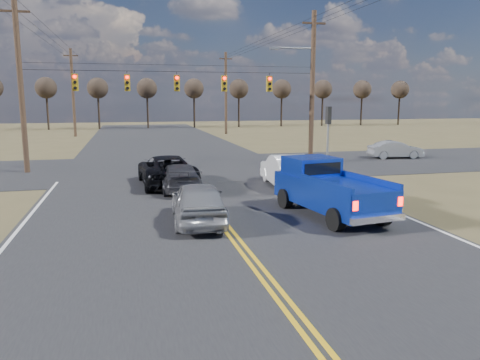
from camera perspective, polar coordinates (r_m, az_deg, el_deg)
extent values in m
plane|color=brown|center=(12.87, 1.38, -9.79)|extent=(160.00, 160.00, 0.00)
cube|color=#28282B|center=(22.35, -5.25, -1.36)|extent=(14.00, 120.00, 0.02)
cube|color=#28282B|center=(30.18, -7.47, 1.52)|extent=(120.00, 12.00, 0.02)
cylinder|color=#473323|center=(30.28, -25.16, 10.20)|extent=(0.32, 0.32, 10.00)
cube|color=#473323|center=(30.67, -25.76, 18.05)|extent=(1.60, 0.12, 0.12)
cylinder|color=#473323|center=(32.10, 8.80, 10.93)|extent=(0.32, 0.32, 10.00)
cube|color=#473323|center=(32.46, 9.01, 18.36)|extent=(1.60, 0.12, 0.12)
cylinder|color=black|center=(29.92, -7.73, 12.96)|extent=(18.00, 0.02, 0.02)
cylinder|color=black|center=(29.94, -7.75, 13.73)|extent=(18.00, 0.02, 0.02)
cube|color=#B28C14|center=(29.86, -19.45, 11.16)|extent=(0.34, 0.24, 1.00)
cylinder|color=#FF0C05|center=(29.73, -19.52, 11.81)|extent=(0.20, 0.06, 0.20)
cylinder|color=black|center=(29.72, -19.48, 11.17)|extent=(0.20, 0.06, 0.20)
cylinder|color=black|center=(29.71, -19.44, 10.54)|extent=(0.20, 0.06, 0.20)
cube|color=black|center=(29.71, -19.54, 12.02)|extent=(0.24, 0.14, 0.03)
cube|color=#B28C14|center=(29.72, -13.58, 11.45)|extent=(0.34, 0.24, 1.00)
cylinder|color=#FF0C05|center=(29.59, -13.61, 12.10)|extent=(0.20, 0.06, 0.20)
cylinder|color=black|center=(29.58, -13.58, 11.46)|extent=(0.20, 0.06, 0.20)
cylinder|color=black|center=(29.57, -13.55, 10.82)|extent=(0.20, 0.06, 0.20)
cube|color=black|center=(29.57, -13.61, 12.31)|extent=(0.24, 0.14, 0.03)
cube|color=#B28C14|center=(29.89, -7.70, 11.62)|extent=(0.34, 0.24, 1.00)
cylinder|color=#FF0C05|center=(29.76, -7.69, 12.27)|extent=(0.20, 0.06, 0.20)
cylinder|color=black|center=(29.75, -7.67, 11.63)|extent=(0.20, 0.06, 0.20)
cylinder|color=black|center=(29.74, -7.66, 11.00)|extent=(0.20, 0.06, 0.20)
cube|color=black|center=(29.74, -7.69, 12.48)|extent=(0.24, 0.14, 0.03)
cube|color=#B28C14|center=(30.35, -1.94, 11.68)|extent=(0.34, 0.24, 1.00)
cylinder|color=#FF0C05|center=(30.22, -1.89, 12.31)|extent=(0.20, 0.06, 0.20)
cylinder|color=black|center=(30.21, -1.89, 11.68)|extent=(0.20, 0.06, 0.20)
cylinder|color=black|center=(30.20, -1.88, 11.06)|extent=(0.20, 0.06, 0.20)
cube|color=black|center=(30.20, -1.88, 12.52)|extent=(0.24, 0.14, 0.03)
cube|color=#B28C14|center=(31.10, 3.59, 11.62)|extent=(0.34, 0.24, 1.00)
cylinder|color=#FF0C05|center=(30.97, 3.68, 12.24)|extent=(0.20, 0.06, 0.20)
cylinder|color=black|center=(30.96, 3.67, 11.63)|extent=(0.20, 0.06, 0.20)
cylinder|color=black|center=(30.95, 3.66, 11.01)|extent=(0.20, 0.06, 0.20)
cube|color=black|center=(30.95, 3.70, 12.44)|extent=(0.24, 0.14, 0.03)
cylinder|color=slate|center=(27.77, 10.62, 4.04)|extent=(0.12, 0.12, 3.20)
cube|color=black|center=(27.66, 10.73, 7.75)|extent=(0.24, 0.34, 1.00)
cylinder|color=slate|center=(31.76, 6.50, 15.70)|extent=(2.80, 0.10, 0.10)
cube|color=slate|center=(31.34, 4.18, 15.72)|extent=(0.55, 0.22, 0.14)
cylinder|color=#473323|center=(58.01, -19.69, 9.94)|extent=(0.32, 0.32, 10.00)
cube|color=#473323|center=(58.21, -19.94, 14.07)|extent=(1.60, 0.12, 0.12)
cylinder|color=#473323|center=(58.97, -1.73, 10.49)|extent=(0.32, 0.32, 10.00)
cube|color=#473323|center=(59.17, -1.76, 14.56)|extent=(1.60, 0.12, 0.12)
cylinder|color=black|center=(29.72, -26.19, 18.51)|extent=(0.02, 58.00, 0.02)
cylinder|color=black|center=(29.59, -24.80, 18.65)|extent=(0.02, 58.00, 0.02)
cylinder|color=black|center=(31.30, 8.50, 18.88)|extent=(0.02, 58.00, 0.02)
cylinder|color=black|center=(31.56, 9.75, 18.77)|extent=(0.02, 58.00, 0.02)
cylinder|color=black|center=(31.84, 10.97, 18.66)|extent=(0.02, 58.00, 0.02)
cylinder|color=#33261C|center=(72.54, -22.42, 7.86)|extent=(0.28, 0.28, 5.50)
sphere|color=#2D231C|center=(72.54, -22.58, 10.34)|extent=(3.00, 3.00, 3.00)
cylinder|color=#33261C|center=(71.83, -16.84, 8.16)|extent=(0.28, 0.28, 5.50)
sphere|color=#2D231C|center=(71.83, -16.97, 10.67)|extent=(3.00, 3.00, 3.00)
cylinder|color=#33261C|center=(71.79, -11.20, 8.40)|extent=(0.28, 0.28, 5.50)
sphere|color=#2D231C|center=(71.79, -11.28, 10.91)|extent=(3.00, 3.00, 3.00)
cylinder|color=#33261C|center=(72.44, -5.60, 8.54)|extent=(0.28, 0.28, 5.50)
sphere|color=#2D231C|center=(72.44, -5.64, 11.04)|extent=(3.00, 3.00, 3.00)
cylinder|color=#33261C|center=(73.74, -0.15, 8.61)|extent=(0.28, 0.28, 5.50)
sphere|color=#2D231C|center=(73.74, -0.15, 11.06)|extent=(3.00, 3.00, 3.00)
cylinder|color=#33261C|center=(75.68, 5.08, 8.61)|extent=(0.28, 0.28, 5.50)
sphere|color=#2D231C|center=(75.68, 5.11, 10.99)|extent=(3.00, 3.00, 3.00)
cylinder|color=#33261C|center=(78.19, 10.00, 8.54)|extent=(0.28, 0.28, 5.50)
sphere|color=#2D231C|center=(78.19, 10.07, 10.84)|extent=(3.00, 3.00, 3.00)
cylinder|color=#33261C|center=(81.23, 14.58, 8.41)|extent=(0.28, 0.28, 5.50)
sphere|color=#2D231C|center=(81.23, 14.68, 10.63)|extent=(3.00, 3.00, 3.00)
cylinder|color=#33261C|center=(84.75, 18.80, 8.25)|extent=(0.28, 0.28, 5.50)
sphere|color=#2D231C|center=(84.75, 18.92, 10.38)|extent=(3.00, 3.00, 3.00)
cylinder|color=black|center=(15.81, 11.63, -4.74)|extent=(0.43, 0.84, 0.80)
cylinder|color=black|center=(16.92, 16.97, -4.01)|extent=(0.43, 0.84, 0.80)
cylinder|color=black|center=(18.81, 5.55, -2.26)|extent=(0.43, 0.84, 0.80)
cylinder|color=black|center=(19.74, 10.42, -1.79)|extent=(0.43, 0.84, 0.80)
cube|color=#102DAD|center=(17.67, 11.01, -1.53)|extent=(2.78, 5.61, 1.00)
cube|color=#102DAD|center=(18.74, 8.68, 1.71)|extent=(2.07, 1.95, 0.72)
cube|color=black|center=(18.04, 10.02, 1.36)|extent=(1.58, 0.30, 0.45)
cube|color=#102DAD|center=(16.19, 10.29, -0.39)|extent=(0.59, 3.26, 0.20)
cube|color=#102DAD|center=(17.27, 15.60, 0.04)|extent=(0.59, 3.26, 0.20)
cube|color=#102DAD|center=(15.52, 16.42, -2.58)|extent=(1.98, 0.38, 0.60)
cube|color=silver|center=(15.59, 16.48, -4.59)|extent=(2.04, 0.48, 0.22)
cube|color=#FF0C05|center=(14.97, 13.88, -3.10)|extent=(0.19, 0.09, 0.30)
cube|color=#FF0C05|center=(16.05, 18.95, -2.49)|extent=(0.19, 0.09, 0.30)
imported|color=gray|center=(16.49, -5.10, -2.70)|extent=(2.06, 4.53, 1.51)
imported|color=black|center=(23.97, -8.93, 1.19)|extent=(2.84, 5.66, 1.54)
imported|color=white|center=(23.49, 5.73, 1.19)|extent=(2.06, 5.04, 1.63)
imported|color=#333338|center=(22.45, -7.41, 0.33)|extent=(1.84, 4.48, 1.30)
imported|color=#92959A|center=(36.36, 18.41, 3.52)|extent=(1.81, 4.03, 1.28)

